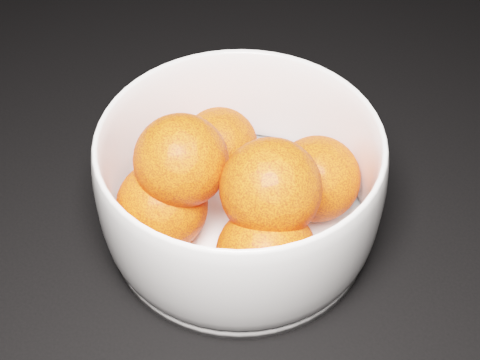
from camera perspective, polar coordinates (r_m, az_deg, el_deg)
The scene contains 2 objects.
bowl at distance 0.48m, azimuth 0.00°, elevation -0.41°, with size 0.20×0.20×0.10m.
orange_pile at distance 0.47m, azimuth -0.22°, elevation -1.00°, with size 0.16×0.16×0.10m.
Camera 1 is at (0.00, -0.01, 0.40)m, focal length 50.00 mm.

